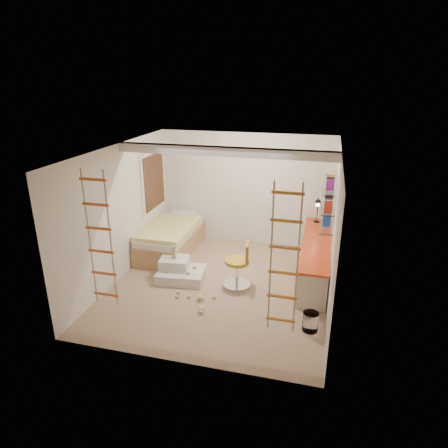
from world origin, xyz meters
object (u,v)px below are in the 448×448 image
(swivel_chair, at_px, (238,271))
(play_platform, at_px, (179,271))
(bed, at_px, (171,238))
(desk, at_px, (315,257))

(swivel_chair, bearing_deg, play_platform, 179.63)
(bed, height_order, play_platform, bed)
(bed, distance_m, play_platform, 1.33)
(desk, bearing_deg, play_platform, -162.85)
(bed, bearing_deg, play_platform, -61.38)
(desk, distance_m, bed, 3.22)
(desk, distance_m, play_platform, 2.70)
(desk, distance_m, swivel_chair, 1.59)
(desk, relative_size, play_platform, 2.85)
(bed, distance_m, swivel_chair, 2.16)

